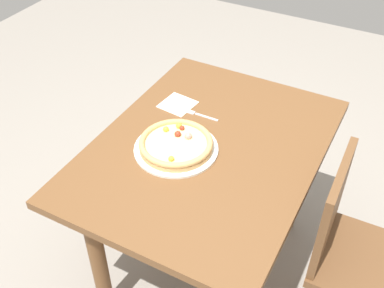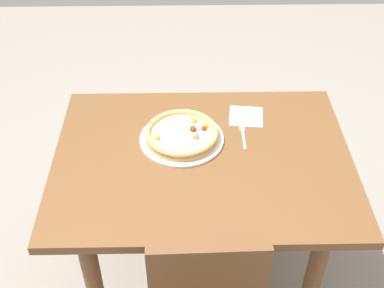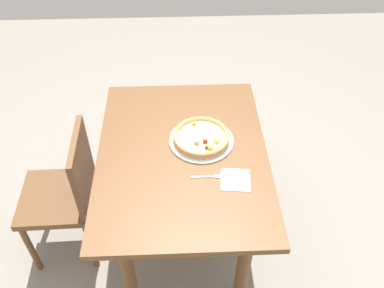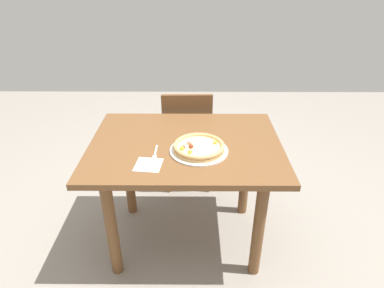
{
  "view_description": "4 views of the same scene",
  "coord_description": "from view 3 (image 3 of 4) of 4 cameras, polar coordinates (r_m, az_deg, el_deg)",
  "views": [
    {
      "loc": [
        -1.3,
        -0.62,
        2.0
      ],
      "look_at": [
        -0.04,
        0.05,
        0.8
      ],
      "focal_mm": 43.72,
      "sensor_mm": 36.0,
      "label": 1
    },
    {
      "loc": [
        -0.07,
        -1.45,
        2.08
      ],
      "look_at": [
        -0.04,
        0.05,
        0.8
      ],
      "focal_mm": 46.91,
      "sensor_mm": 36.0,
      "label": 2
    },
    {
      "loc": [
        1.46,
        -0.01,
        2.27
      ],
      "look_at": [
        -0.04,
        0.05,
        0.8
      ],
      "focal_mm": 38.25,
      "sensor_mm": 36.0,
      "label": 3
    },
    {
      "loc": [
        -0.05,
        1.75,
        1.75
      ],
      "look_at": [
        -0.04,
        0.05,
        0.8
      ],
      "focal_mm": 30.86,
      "sensor_mm": 36.0,
      "label": 4
    }
  ],
  "objects": [
    {
      "name": "ground_plane",
      "position": [
        2.7,
        -1.07,
        -12.9
      ],
      "size": [
        6.0,
        6.0,
        0.0
      ],
      "primitive_type": "plane",
      "color": "gray"
    },
    {
      "name": "dining_table",
      "position": [
        2.18,
        -1.29,
        -3.62
      ],
      "size": [
        1.16,
        0.87,
        0.78
      ],
      "color": "brown",
      "rests_on": "ground"
    },
    {
      "name": "chair_near",
      "position": [
        2.39,
        -17.04,
        -6.43
      ],
      "size": [
        0.41,
        0.41,
        0.89
      ],
      "rotation": [
        0.0,
        0.0,
        3.17
      ],
      "color": "brown",
      "rests_on": "ground"
    },
    {
      "name": "plate",
      "position": [
        2.14,
        1.31,
        0.5
      ],
      "size": [
        0.34,
        0.34,
        0.01
      ],
      "primitive_type": "cylinder",
      "color": "silver",
      "rests_on": "dining_table"
    },
    {
      "name": "pizza",
      "position": [
        2.12,
        1.33,
        0.98
      ],
      "size": [
        0.3,
        0.3,
        0.05
      ],
      "color": "tan",
      "rests_on": "plate"
    },
    {
      "name": "fork",
      "position": [
        1.97,
        2.65,
        -4.56
      ],
      "size": [
        0.02,
        0.17,
        0.0
      ],
      "rotation": [
        0.0,
        0.0,
        1.57
      ],
      "color": "silver",
      "rests_on": "dining_table"
    },
    {
      "name": "napkin",
      "position": [
        1.97,
        6.08,
        -4.98
      ],
      "size": [
        0.15,
        0.15,
        0.0
      ],
      "primitive_type": "cube",
      "rotation": [
        0.0,
        0.0,
        -0.11
      ],
      "color": "white",
      "rests_on": "dining_table"
    }
  ]
}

